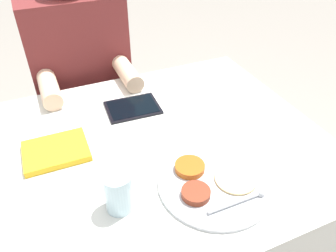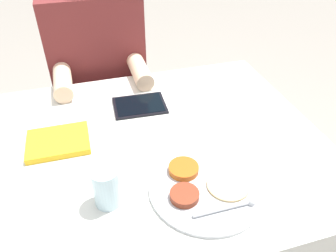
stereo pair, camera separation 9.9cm
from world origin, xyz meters
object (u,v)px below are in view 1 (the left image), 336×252
Objects in this scene: tablet_device at (133,107)px; drinking_glass at (118,192)px; thali_tray at (213,182)px; red_notebook at (56,151)px; person_diner at (87,103)px.

tablet_device is 0.44m from drinking_glass.
thali_tray is 1.63× the size of red_notebook.
red_notebook is 1.72× the size of drinking_glass.
drinking_glass reaches higher than thali_tray.
thali_tray is 0.87m from person_diner.
person_diner is (0.18, 0.53, -0.19)m from red_notebook.
drinking_glass is at bearing -112.70° from tablet_device.
thali_tray is at bearing -38.80° from red_notebook.
drinking_glass is at bearing -94.55° from person_diner.
thali_tray is at bearing -79.34° from tablet_device.
red_notebook is 0.16× the size of person_diner.
red_notebook is 0.32m from tablet_device.
person_diner is (-0.19, 0.82, -0.19)m from thali_tray.
red_notebook is at bearing -154.64° from tablet_device.
thali_tray is 0.47m from red_notebook.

